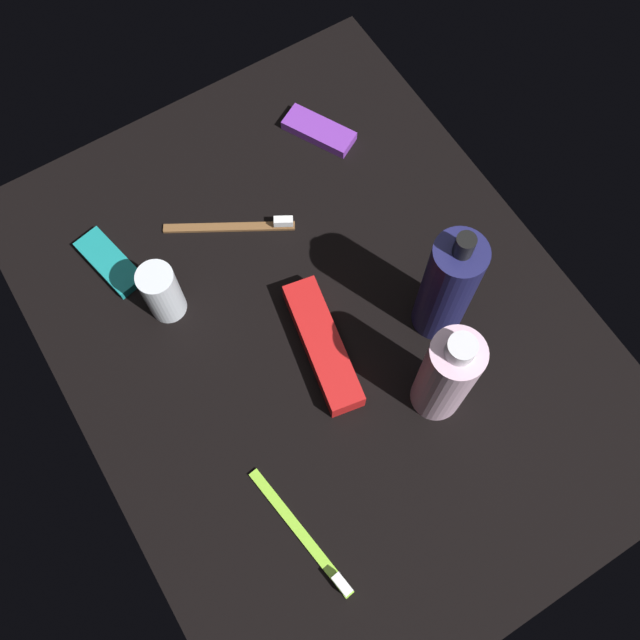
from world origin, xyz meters
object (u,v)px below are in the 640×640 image
Objects in this scene: toothbrush_brown at (237,226)px; snack_bar_teal at (110,262)px; deodorant_stick at (162,292)px; lotion_bottle at (447,288)px; toothpaste_box_red at (323,345)px; snack_bar_purple at (319,131)px; toothbrush_lime at (306,539)px; bodywash_bottle at (446,376)px.

snack_bar_teal is at bearing -103.19° from toothbrush_brown.
lotion_bottle is at bearing 55.65° from deodorant_stick.
lotion_bottle is 17.31cm from toothpaste_box_red.
toothpaste_box_red reaches higher than snack_bar_purple.
lotion_bottle is at bearing -31.96° from snack_bar_purple.
toothbrush_lime is at bearing -62.76° from lotion_bottle.
toothpaste_box_red is (21.21, 0.60, 0.99)cm from toothbrush_brown.
deodorant_stick is at bearing -179.99° from toothbrush_lime.
lotion_bottle is 2.08× the size of snack_bar_purple.
bodywash_bottle is (8.64, -6.16, -0.85)cm from lotion_bottle.
deodorant_stick is (-28.34, -22.65, -4.07)cm from bodywash_bottle.
bodywash_bottle is 1.84× the size of snack_bar_purple.
snack_bar_purple is at bearing 146.72° from toothbrush_lime.
snack_bar_purple is (-12.83, 31.09, -3.94)cm from deodorant_stick.
lotion_bottle is 10.65cm from bodywash_bottle.
toothpaste_box_red is (-12.68, -8.64, -7.16)cm from bodywash_bottle.
deodorant_stick reaches higher than toothbrush_lime.
lotion_bottle is 2.31× the size of deodorant_stick.
lotion_bottle reaches higher than snack_bar_teal.
toothpaste_box_red is at bearing -58.90° from snack_bar_purple.
deodorant_stick is 15.08cm from toothbrush_brown.
snack_bar_teal is at bearing -112.66° from snack_bar_purple.
snack_bar_purple and snack_bar_teal have the same top height.
deodorant_stick is 0.58× the size of toothbrush_brown.
toothbrush_lime is at bearing -25.92° from toothpaste_box_red.
lotion_bottle reaches higher than snack_bar_purple.
toothpaste_box_red is 1.69× the size of snack_bar_teal.
bodywash_bottle reaches higher than snack_bar_teal.
toothbrush_brown is 0.92× the size of toothpaste_box_red.
toothpaste_box_red reaches higher than snack_bar_teal.
deodorant_stick is 33.86cm from snack_bar_purple.
toothbrush_brown is 21.24cm from toothpaste_box_red.
bodywash_bottle reaches higher than deodorant_stick.
deodorant_stick reaches higher than toothpaste_box_red.
lotion_bottle reaches higher than bodywash_bottle.
toothbrush_brown is at bearing -148.61° from lotion_bottle.
lotion_bottle reaches higher than deodorant_stick.
deodorant_stick is at bearing -67.52° from toothbrush_brown.
toothbrush_lime is 56.65cm from snack_bar_purple.
bodywash_bottle is 46.94cm from snack_bar_teal.
toothbrush_brown is (-33.89, -9.24, -8.15)cm from bodywash_bottle.
toothpaste_box_red is at bearing 143.41° from toothbrush_lime.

